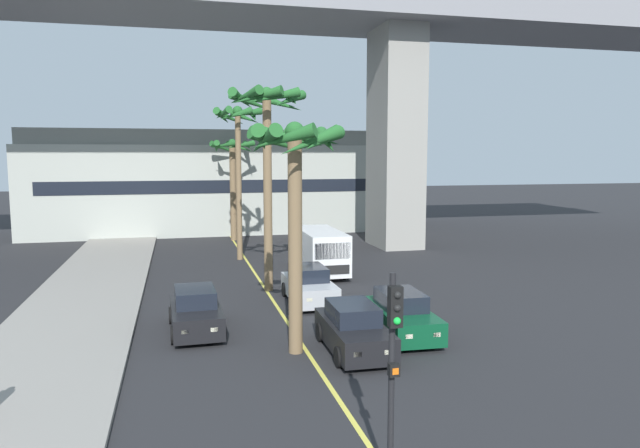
{
  "coord_description": "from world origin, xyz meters",
  "views": [
    {
      "loc": [
        -3.93,
        -2.16,
        6.35
      ],
      "look_at": [
        0.0,
        14.0,
        4.38
      ],
      "focal_mm": 32.91,
      "sensor_mm": 36.0,
      "label": 1
    }
  ],
  "objects_px": {
    "palm_tree_near_median": "(295,169)",
    "car_queue_fourth": "(309,286)",
    "car_queue_front": "(196,312)",
    "car_queue_second": "(353,330)",
    "palm_tree_farthest_median": "(267,124)",
    "palm_tree_mid_median": "(238,135)",
    "palm_tree_far_median": "(232,163)",
    "traffic_light_median_near": "(393,352)",
    "delivery_van": "(320,250)",
    "car_queue_third": "(401,315)"
  },
  "relations": [
    {
      "from": "palm_tree_near_median",
      "to": "car_queue_fourth",
      "type": "bearing_deg",
      "value": 73.6
    },
    {
      "from": "car_queue_second",
      "to": "delivery_van",
      "type": "relative_size",
      "value": 0.78
    },
    {
      "from": "car_queue_third",
      "to": "traffic_light_median_near",
      "type": "height_order",
      "value": "traffic_light_median_near"
    },
    {
      "from": "palm_tree_near_median",
      "to": "palm_tree_mid_median",
      "type": "height_order",
      "value": "palm_tree_mid_median"
    },
    {
      "from": "car_queue_second",
      "to": "palm_tree_far_median",
      "type": "height_order",
      "value": "palm_tree_far_median"
    },
    {
      "from": "car_queue_third",
      "to": "palm_tree_farthest_median",
      "type": "height_order",
      "value": "palm_tree_farthest_median"
    },
    {
      "from": "car_queue_fourth",
      "to": "car_queue_front",
      "type": "bearing_deg",
      "value": -147.06
    },
    {
      "from": "palm_tree_mid_median",
      "to": "palm_tree_far_median",
      "type": "distance_m",
      "value": 8.53
    },
    {
      "from": "palm_tree_near_median",
      "to": "palm_tree_farthest_median",
      "type": "xyz_separation_m",
      "value": [
        0.49,
        8.88,
        1.86
      ]
    },
    {
      "from": "car_queue_fourth",
      "to": "delivery_van",
      "type": "xyz_separation_m",
      "value": [
        1.9,
        5.7,
        0.57
      ]
    },
    {
      "from": "delivery_van",
      "to": "traffic_light_median_near",
      "type": "xyz_separation_m",
      "value": [
        -3.52,
        -20.09,
        1.43
      ]
    },
    {
      "from": "car_queue_fourth",
      "to": "palm_tree_far_median",
      "type": "height_order",
      "value": "palm_tree_far_median"
    },
    {
      "from": "car_queue_front",
      "to": "traffic_light_median_near",
      "type": "relative_size",
      "value": 0.99
    },
    {
      "from": "car_queue_front",
      "to": "delivery_van",
      "type": "bearing_deg",
      "value": 52.53
    },
    {
      "from": "traffic_light_median_near",
      "to": "palm_tree_near_median",
      "type": "relative_size",
      "value": 0.57
    },
    {
      "from": "car_queue_third",
      "to": "traffic_light_median_near",
      "type": "xyz_separation_m",
      "value": [
        -3.75,
        -9.0,
        1.99
      ]
    },
    {
      "from": "car_queue_second",
      "to": "traffic_light_median_near",
      "type": "height_order",
      "value": "traffic_light_median_near"
    },
    {
      "from": "car_queue_fourth",
      "to": "car_queue_second",
      "type": "bearing_deg",
      "value": -89.98
    },
    {
      "from": "palm_tree_farthest_median",
      "to": "car_queue_third",
      "type": "bearing_deg",
      "value": -66.43
    },
    {
      "from": "car_queue_third",
      "to": "car_queue_fourth",
      "type": "distance_m",
      "value": 5.79
    },
    {
      "from": "car_queue_fourth",
      "to": "delivery_van",
      "type": "distance_m",
      "value": 6.04
    },
    {
      "from": "car_queue_second",
      "to": "traffic_light_median_near",
      "type": "xyz_separation_m",
      "value": [
        -1.62,
        -7.79,
        1.99
      ]
    },
    {
      "from": "car_queue_second",
      "to": "car_queue_fourth",
      "type": "xyz_separation_m",
      "value": [
        -0.0,
        6.6,
        0.0
      ]
    },
    {
      "from": "palm_tree_near_median",
      "to": "palm_tree_mid_median",
      "type": "distance_m",
      "value": 17.51
    },
    {
      "from": "car_queue_second",
      "to": "car_queue_fourth",
      "type": "height_order",
      "value": "same"
    },
    {
      "from": "car_queue_front",
      "to": "delivery_van",
      "type": "xyz_separation_m",
      "value": [
        6.8,
        8.88,
        0.57
      ]
    },
    {
      "from": "car_queue_second",
      "to": "palm_tree_farthest_median",
      "type": "relative_size",
      "value": 0.44
    },
    {
      "from": "traffic_light_median_near",
      "to": "palm_tree_mid_median",
      "type": "relative_size",
      "value": 0.45
    },
    {
      "from": "car_queue_fourth",
      "to": "palm_tree_mid_median",
      "type": "height_order",
      "value": "palm_tree_mid_median"
    },
    {
      "from": "delivery_van",
      "to": "palm_tree_near_median",
      "type": "relative_size",
      "value": 0.71
    },
    {
      "from": "car_queue_fourth",
      "to": "delivery_van",
      "type": "height_order",
      "value": "delivery_van"
    },
    {
      "from": "car_queue_fourth",
      "to": "palm_tree_farthest_median",
      "type": "distance_m",
      "value": 7.63
    },
    {
      "from": "traffic_light_median_near",
      "to": "palm_tree_farthest_median",
      "type": "bearing_deg",
      "value": 89.11
    },
    {
      "from": "car_queue_second",
      "to": "car_queue_fourth",
      "type": "distance_m",
      "value": 6.6
    },
    {
      "from": "car_queue_third",
      "to": "palm_tree_near_median",
      "type": "height_order",
      "value": "palm_tree_near_median"
    },
    {
      "from": "traffic_light_median_near",
      "to": "palm_tree_mid_median",
      "type": "xyz_separation_m",
      "value": [
        -0.23,
        25.56,
        4.83
      ]
    },
    {
      "from": "palm_tree_near_median",
      "to": "palm_tree_far_median",
      "type": "xyz_separation_m",
      "value": [
        0.43,
        25.76,
        -0.13
      ]
    },
    {
      "from": "car_queue_front",
      "to": "palm_tree_far_median",
      "type": "bearing_deg",
      "value": 81.26
    },
    {
      "from": "palm_tree_mid_median",
      "to": "car_queue_front",
      "type": "bearing_deg",
      "value": -102.02
    },
    {
      "from": "palm_tree_mid_median",
      "to": "traffic_light_median_near",
      "type": "bearing_deg",
      "value": -89.49
    },
    {
      "from": "palm_tree_far_median",
      "to": "car_queue_second",
      "type": "bearing_deg",
      "value": -86.89
    },
    {
      "from": "car_queue_front",
      "to": "traffic_light_median_near",
      "type": "bearing_deg",
      "value": -73.68
    },
    {
      "from": "car_queue_second",
      "to": "car_queue_third",
      "type": "distance_m",
      "value": 2.46
    },
    {
      "from": "car_queue_fourth",
      "to": "palm_tree_far_median",
      "type": "bearing_deg",
      "value": 94.15
    },
    {
      "from": "delivery_van",
      "to": "palm_tree_mid_median",
      "type": "bearing_deg",
      "value": 124.45
    },
    {
      "from": "traffic_light_median_near",
      "to": "palm_tree_near_median",
      "type": "distance_m",
      "value": 8.73
    },
    {
      "from": "car_queue_second",
      "to": "palm_tree_farthest_median",
      "type": "bearing_deg",
      "value": 98.37
    },
    {
      "from": "car_queue_front",
      "to": "car_queue_second",
      "type": "height_order",
      "value": "same"
    },
    {
      "from": "delivery_van",
      "to": "car_queue_second",
      "type": "bearing_deg",
      "value": -98.79
    },
    {
      "from": "traffic_light_median_near",
      "to": "palm_tree_mid_median",
      "type": "distance_m",
      "value": 26.01
    }
  ]
}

